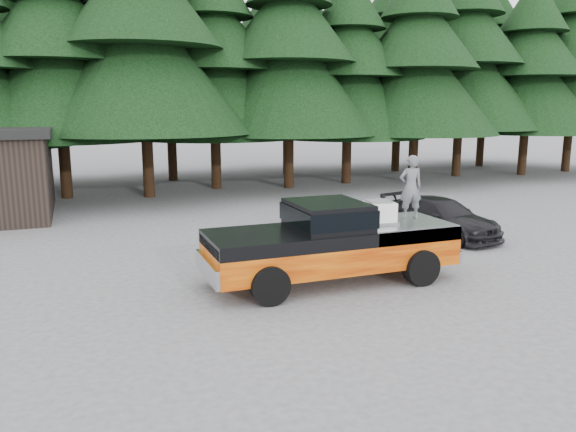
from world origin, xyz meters
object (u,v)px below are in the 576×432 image
object	(u,v)px
man_on_bed	(411,187)
air_compressor	(378,213)
parked_car	(441,217)
pickup_truck	(331,254)

from	to	relation	value
man_on_bed	air_compressor	bearing A→B (deg)	20.94
air_compressor	parked_car	xyz separation A→B (m)	(4.08, 3.12, -0.97)
pickup_truck	air_compressor	world-z (taller)	air_compressor
air_compressor	parked_car	world-z (taller)	air_compressor
man_on_bed	pickup_truck	bearing A→B (deg)	13.07
pickup_truck	air_compressor	size ratio (longest dim) A/B	8.36
pickup_truck	air_compressor	bearing A→B (deg)	-3.54
pickup_truck	air_compressor	xyz separation A→B (m)	(1.20, -0.07, 0.91)
air_compressor	parked_car	bearing A→B (deg)	43.31
pickup_truck	man_on_bed	xyz separation A→B (m)	(2.19, 0.12, 1.46)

